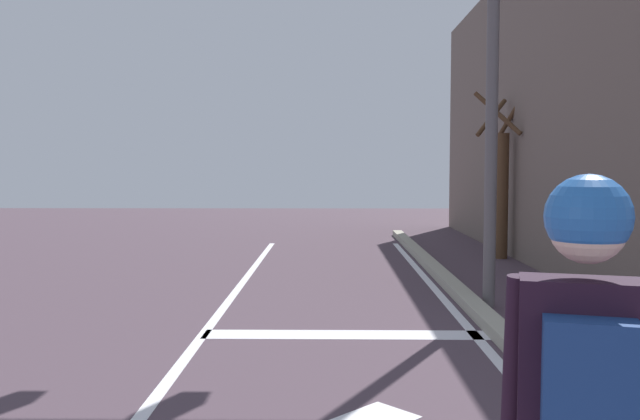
{
  "coord_description": "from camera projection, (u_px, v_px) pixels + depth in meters",
  "views": [
    {
      "loc": [
        1.54,
        0.03,
        1.84
      ],
      "look_at": [
        1.46,
        5.52,
        1.49
      ],
      "focal_mm": 36.98,
      "sensor_mm": 36.0,
      "label": 1
    }
  ],
  "objects": [
    {
      "name": "lane_line_center",
      "position": [
        179.0,
        367.0,
        6.1
      ],
      "size": [
        0.12,
        20.0,
        0.01
      ],
      "primitive_type": "cube",
      "color": "silver",
      "rests_on": "ground"
    },
    {
      "name": "stop_bar",
      "position": [
        346.0,
        335.0,
        7.27
      ],
      "size": [
        3.15,
        0.4,
        0.01
      ],
      "primitive_type": "cube",
      "color": "silver",
      "rests_on": "ground"
    },
    {
      "name": "skater",
      "position": [
        585.0,
        379.0,
        2.0
      ],
      "size": [
        0.47,
        0.63,
        1.74
      ],
      "color": "#464C60",
      "rests_on": "skateboard"
    },
    {
      "name": "traffic_signal_mast",
      "position": [
        411.0,
        22.0,
        8.52
      ],
      "size": [
        4.14,
        0.34,
        5.24
      ],
      "color": "#595456",
      "rests_on": "ground"
    },
    {
      "name": "lane_line_curbside",
      "position": [
        504.0,
        368.0,
        6.05
      ],
      "size": [
        0.12,
        20.0,
        0.01
      ],
      "primitive_type": "cube",
      "color": "silver",
      "rests_on": "ground"
    },
    {
      "name": "roadside_tree",
      "position": [
        502.0,
        184.0,
        13.36
      ],
      "size": [
        1.16,
        1.15,
        3.54
      ],
      "color": "#513722",
      "rests_on": "ground"
    },
    {
      "name": "lane_arrow_head",
      "position": [
        375.0,
        419.0,
        4.83
      ],
      "size": [
        0.71,
        0.71,
        0.01
      ],
      "primitive_type": "cube",
      "rotation": [
        0.0,
        0.0,
        0.79
      ],
      "color": "silver",
      "rests_on": "ground"
    },
    {
      "name": "curb_strip",
      "position": [
        531.0,
        361.0,
        6.05
      ],
      "size": [
        0.24,
        24.0,
        0.14
      ],
      "primitive_type": "cube",
      "color": "#A59F8C",
      "rests_on": "ground"
    }
  ]
}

